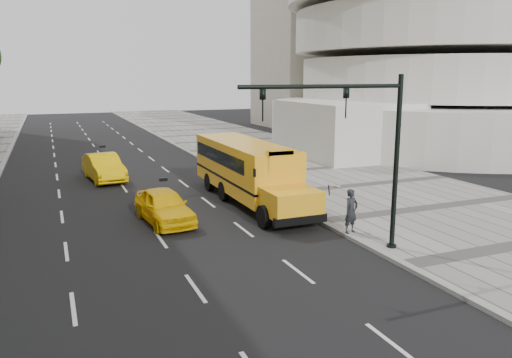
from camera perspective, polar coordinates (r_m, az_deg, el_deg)
name	(u,v)px	position (r m, az deg, el deg)	size (l,w,h in m)	color
ground	(159,207)	(25.08, -10.98, -3.17)	(140.00, 140.00, 0.00)	black
sidewalk_museum	(364,186)	(29.76, 12.24, -0.75)	(12.00, 140.00, 0.15)	gray
curb_museum	(270,195)	(26.85, 1.65, -1.82)	(0.30, 140.00, 0.15)	gray
guggenheim	(409,2)	(54.83, 17.06, 18.75)	(33.20, 42.20, 35.00)	silver
school_bus	(246,167)	(25.68, -1.14, 1.42)	(2.96, 11.56, 3.19)	#FFAF1B
taxi_near	(164,206)	(22.23, -10.46, -3.06)	(1.78, 4.41, 1.50)	#FDC403
taxi_far	(104,167)	(32.23, -17.01, 1.29)	(1.73, 4.97, 1.64)	#FDC403
pedestrian	(351,211)	(20.28, 10.82, -3.63)	(0.65, 0.43, 1.80)	black
traffic_signal	(364,143)	(17.50, 12.24, 4.08)	(6.18, 0.36, 6.40)	black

